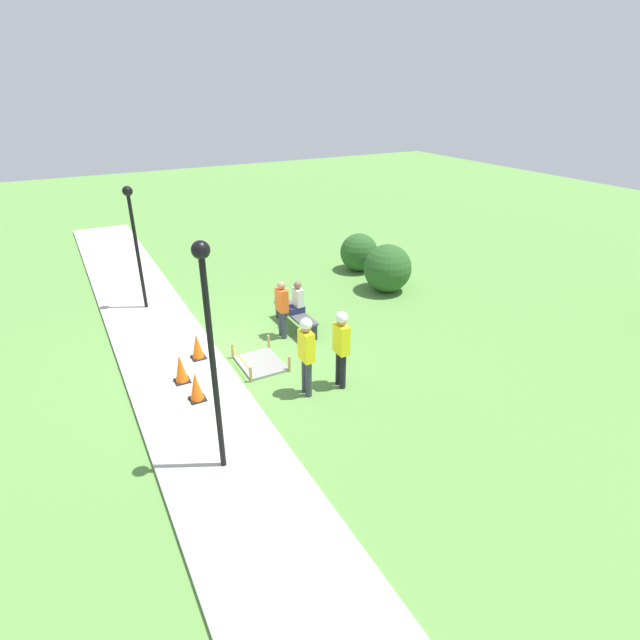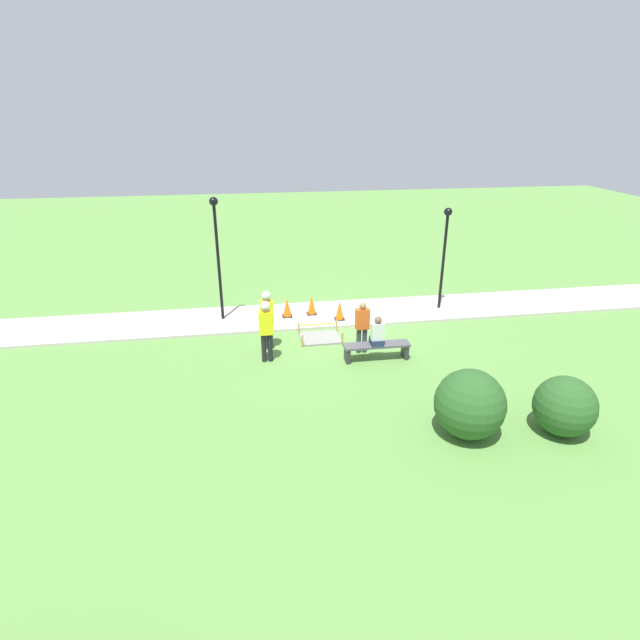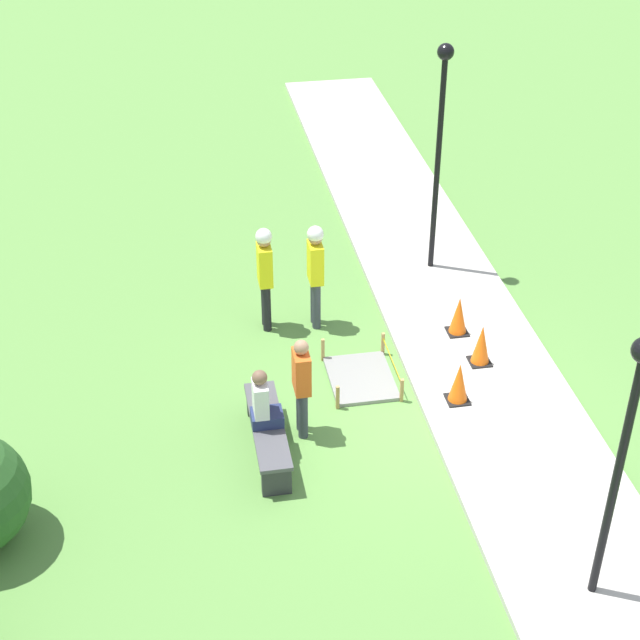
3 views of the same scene
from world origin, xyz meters
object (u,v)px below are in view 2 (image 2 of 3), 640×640
at_px(lamppost_near, 217,242).
at_px(traffic_cone_near_patch, 340,310).
at_px(park_bench, 377,348).
at_px(bystander_in_orange_shirt, 362,325).
at_px(traffic_cone_far_patch, 312,305).
at_px(lamppost_far, 445,243).
at_px(traffic_cone_sidewalk_edge, 287,307).
at_px(worker_supervisor, 266,326).
at_px(worker_assistant, 267,314).
at_px(person_seated_on_bench, 377,334).

bearing_deg(lamppost_near, traffic_cone_near_patch, 170.31).
bearing_deg(park_bench, lamppost_near, -38.74).
bearing_deg(bystander_in_orange_shirt, traffic_cone_near_patch, -84.96).
bearing_deg(traffic_cone_far_patch, traffic_cone_near_patch, 144.38).
xyz_separation_m(traffic_cone_near_patch, lamppost_far, (-3.77, -0.52, 2.05)).
xyz_separation_m(traffic_cone_sidewalk_edge, worker_supervisor, (0.86, 3.05, 0.68)).
bearing_deg(worker_supervisor, park_bench, 172.97).
height_order(traffic_cone_sidewalk_edge, park_bench, traffic_cone_sidewalk_edge).
distance_m(traffic_cone_sidewalk_edge, lamppost_near, 3.22).
height_order(traffic_cone_near_patch, traffic_cone_sidewalk_edge, traffic_cone_sidewalk_edge).
distance_m(park_bench, bystander_in_orange_shirt, 0.83).
bearing_deg(lamppost_far, worker_assistant, 19.49).
xyz_separation_m(traffic_cone_far_patch, lamppost_near, (3.07, -0.05, 2.34)).
distance_m(park_bench, lamppost_far, 5.18).
relative_size(traffic_cone_near_patch, bystander_in_orange_shirt, 0.41).
xyz_separation_m(worker_supervisor, bystander_in_orange_shirt, (-2.81, -0.15, -0.22)).
xyz_separation_m(park_bench, bystander_in_orange_shirt, (0.32, -0.53, 0.54)).
height_order(traffic_cone_far_patch, person_seated_on_bench, person_seated_on_bench).
height_order(traffic_cone_near_patch, bystander_in_orange_shirt, bystander_in_orange_shirt).
distance_m(worker_supervisor, bystander_in_orange_shirt, 2.83).
relative_size(traffic_cone_sidewalk_edge, lamppost_near, 0.16).
height_order(park_bench, person_seated_on_bench, person_seated_on_bench).
bearing_deg(traffic_cone_near_patch, bystander_in_orange_shirt, 95.04).
relative_size(traffic_cone_sidewalk_edge, worker_assistant, 0.36).
relative_size(traffic_cone_far_patch, bystander_in_orange_shirt, 0.43).
bearing_deg(park_bench, traffic_cone_near_patch, -79.75).
relative_size(person_seated_on_bench, worker_supervisor, 0.48).
bearing_deg(traffic_cone_near_patch, traffic_cone_far_patch, -35.62).
height_order(park_bench, lamppost_far, lamppost_far).
xyz_separation_m(park_bench, worker_supervisor, (3.13, -0.39, 0.76)).
bearing_deg(bystander_in_orange_shirt, lamppost_far, -140.83).
bearing_deg(worker_supervisor, bystander_in_orange_shirt, -176.98).
bearing_deg(lamppost_near, worker_supervisor, 112.71).
xyz_separation_m(traffic_cone_far_patch, worker_assistant, (1.66, 2.33, 0.68)).
bearing_deg(worker_supervisor, traffic_cone_sidewalk_edge, -105.80).
xyz_separation_m(traffic_cone_sidewalk_edge, worker_assistant, (0.79, 2.23, 0.69)).
bearing_deg(worker_supervisor, person_seated_on_bench, 172.02).
height_order(traffic_cone_sidewalk_edge, lamppost_far, lamppost_far).
xyz_separation_m(worker_assistant, lamppost_far, (-6.30, -2.23, 1.36)).
bearing_deg(worker_assistant, traffic_cone_near_patch, -145.99).
bearing_deg(bystander_in_orange_shirt, person_seated_on_bench, 117.13).
height_order(park_bench, worker_assistant, worker_assistant).
relative_size(park_bench, person_seated_on_bench, 2.16).
height_order(traffic_cone_far_patch, park_bench, traffic_cone_far_patch).
relative_size(traffic_cone_near_patch, traffic_cone_sidewalk_edge, 0.99).
bearing_deg(park_bench, person_seated_on_bench, 70.67).
height_order(traffic_cone_near_patch, lamppost_near, lamppost_near).
bearing_deg(lamppost_near, park_bench, 141.26).
relative_size(traffic_cone_far_patch, park_bench, 0.35).
xyz_separation_m(traffic_cone_near_patch, bystander_in_orange_shirt, (-0.21, 2.38, 0.47)).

